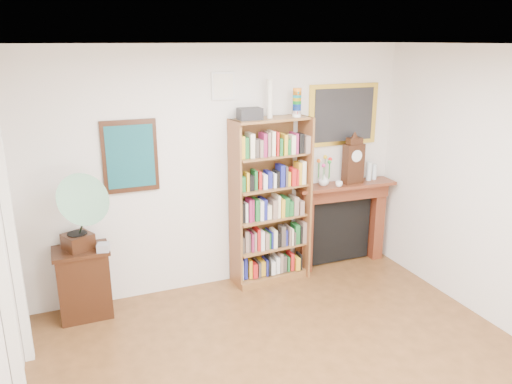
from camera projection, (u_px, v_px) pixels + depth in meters
room at (337, 251)px, 3.53m from camera, size 4.51×5.01×2.81m
door_casing at (7, 253)px, 3.84m from camera, size 0.08×1.02×2.17m
teal_poster at (130, 156)px, 5.28m from camera, size 0.58×0.04×0.78m
small_picture at (223, 86)px, 5.45m from camera, size 0.26×0.04×0.30m
gilt_painting at (343, 115)px, 6.13m from camera, size 0.95×0.04×0.75m
bookshelf at (271, 193)px, 5.85m from camera, size 0.95×0.41×2.29m
side_cabinet at (84, 283)px, 5.25m from camera, size 0.56×0.41×0.77m
fireplace at (341, 216)px, 6.44m from camera, size 1.32×0.38×1.11m
gramophone at (75, 208)px, 4.89m from camera, size 0.74×0.81×0.86m
cd_stack at (103, 247)px, 5.08m from camera, size 0.15×0.15×0.08m
mantel_clock at (353, 161)px, 6.20m from camera, size 0.26×0.16×0.58m
flower_vase at (324, 180)px, 6.15m from camera, size 0.15×0.15×0.14m
teacup at (339, 184)px, 6.11m from camera, size 0.09×0.09×0.07m
bottle_left at (369, 171)px, 6.37m from camera, size 0.07×0.07×0.24m
bottle_right at (374, 172)px, 6.42m from camera, size 0.06×0.06×0.20m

